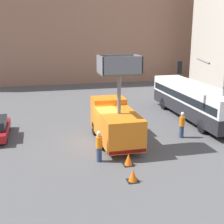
# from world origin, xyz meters

# --- Properties ---
(ground_plane) EXTENTS (120.00, 120.00, 0.00)m
(ground_plane) POSITION_xyz_m (0.00, 0.00, 0.00)
(ground_plane) COLOR #4C4C4F
(building_backdrop_far) EXTENTS (44.00, 10.00, 20.13)m
(building_backdrop_far) POSITION_xyz_m (0.00, 28.75, 10.07)
(building_backdrop_far) COLOR #936651
(building_backdrop_far) RESTS_ON ground_plane
(utility_truck) EXTENTS (2.52, 6.13, 6.12)m
(utility_truck) POSITION_xyz_m (1.08, -0.50, 1.60)
(utility_truck) COLOR orange
(utility_truck) RESTS_ON ground_plane
(city_bus) EXTENTS (2.61, 12.13, 2.99)m
(city_bus) POSITION_xyz_m (9.19, 3.75, 1.78)
(city_bus) COLOR #232328
(city_bus) RESTS_ON ground_plane
(traffic_light_pole) EXTENTS (3.47, 3.21, 5.80)m
(traffic_light_pole) POSITION_xyz_m (7.98, -0.34, 3.94)
(traffic_light_pole) COLOR slate
(traffic_light_pole) RESTS_ON ground_plane
(road_worker_near_truck) EXTENTS (0.38, 0.38, 1.92)m
(road_worker_near_truck) POSITION_xyz_m (-0.61, -3.31, 0.97)
(road_worker_near_truck) COLOR navy
(road_worker_near_truck) RESTS_ON ground_plane
(road_worker_directing) EXTENTS (0.38, 0.38, 1.93)m
(road_worker_directing) POSITION_xyz_m (6.07, -0.55, 0.98)
(road_worker_directing) COLOR navy
(road_worker_directing) RESTS_ON ground_plane
(traffic_cone_near_truck) EXTENTS (0.61, 0.61, 0.70)m
(traffic_cone_near_truck) POSITION_xyz_m (0.96, -4.22, 0.33)
(traffic_cone_near_truck) COLOR black
(traffic_cone_near_truck) RESTS_ON ground_plane
(traffic_cone_mid_road) EXTENTS (0.60, 0.60, 0.69)m
(traffic_cone_mid_road) POSITION_xyz_m (0.61, -6.19, 0.32)
(traffic_cone_mid_road) COLOR black
(traffic_cone_mid_road) RESTS_ON ground_plane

